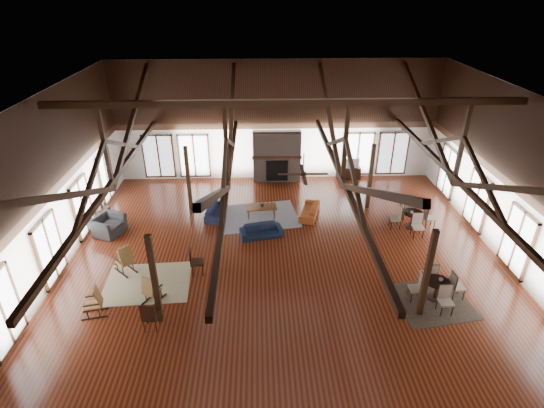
{
  "coord_description": "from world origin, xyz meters",
  "views": [
    {
      "loc": [
        -0.93,
        -13.44,
        9.21
      ],
      "look_at": [
        -0.43,
        1.0,
        1.57
      ],
      "focal_mm": 28.0,
      "sensor_mm": 36.0,
      "label": 1
    }
  ],
  "objects_px": {
    "sofa_navy_front": "(261,231)",
    "sofa_navy_left": "(216,211)",
    "sofa_orange": "(310,210)",
    "cafe_table_far": "(412,217)",
    "armchair": "(108,225)",
    "tv_console": "(348,173)",
    "coffee_table": "(261,208)",
    "cafe_table_near": "(437,286)"
  },
  "relations": [
    {
      "from": "armchair",
      "to": "sofa_navy_left",
      "type": "bearing_deg",
      "value": -49.03
    },
    {
      "from": "sofa_navy_front",
      "to": "armchair",
      "type": "bearing_deg",
      "value": 163.1
    },
    {
      "from": "cafe_table_far",
      "to": "sofa_navy_left",
      "type": "bearing_deg",
      "value": 171.22
    },
    {
      "from": "sofa_navy_front",
      "to": "cafe_table_near",
      "type": "height_order",
      "value": "cafe_table_near"
    },
    {
      "from": "cafe_table_near",
      "to": "coffee_table",
      "type": "bearing_deg",
      "value": 135.0
    },
    {
      "from": "cafe_table_far",
      "to": "sofa_orange",
      "type": "bearing_deg",
      "value": 164.24
    },
    {
      "from": "coffee_table",
      "to": "cafe_table_near",
      "type": "xyz_separation_m",
      "value": [
        5.6,
        -5.6,
        0.03
      ]
    },
    {
      "from": "sofa_navy_front",
      "to": "sofa_navy_left",
      "type": "xyz_separation_m",
      "value": [
        -1.97,
        1.76,
        -0.01
      ]
    },
    {
      "from": "cafe_table_near",
      "to": "tv_console",
      "type": "relative_size",
      "value": 1.5
    },
    {
      "from": "coffee_table",
      "to": "cafe_table_far",
      "type": "height_order",
      "value": "cafe_table_far"
    },
    {
      "from": "cafe_table_far",
      "to": "tv_console",
      "type": "relative_size",
      "value": 1.56
    },
    {
      "from": "sofa_navy_front",
      "to": "cafe_table_far",
      "type": "height_order",
      "value": "cafe_table_far"
    },
    {
      "from": "sofa_orange",
      "to": "tv_console",
      "type": "distance_m",
      "value": 4.62
    },
    {
      "from": "sofa_orange",
      "to": "cafe_table_far",
      "type": "bearing_deg",
      "value": 90.79
    },
    {
      "from": "tv_console",
      "to": "coffee_table",
      "type": "bearing_deg",
      "value": -139.41
    },
    {
      "from": "cafe_table_far",
      "to": "coffee_table",
      "type": "bearing_deg",
      "value": 169.8
    },
    {
      "from": "cafe_table_far",
      "to": "tv_console",
      "type": "distance_m",
      "value": 5.35
    },
    {
      "from": "sofa_navy_front",
      "to": "armchair",
      "type": "height_order",
      "value": "armchair"
    },
    {
      "from": "sofa_navy_left",
      "to": "armchair",
      "type": "xyz_separation_m",
      "value": [
        -4.27,
        -1.32,
        0.14
      ]
    },
    {
      "from": "sofa_orange",
      "to": "tv_console",
      "type": "xyz_separation_m",
      "value": [
        2.48,
        3.9,
        0.06
      ]
    },
    {
      "from": "sofa_navy_front",
      "to": "coffee_table",
      "type": "xyz_separation_m",
      "value": [
        0.02,
        1.61,
        0.2
      ]
    },
    {
      "from": "sofa_orange",
      "to": "cafe_table_near",
      "type": "distance_m",
      "value": 6.64
    },
    {
      "from": "sofa_orange",
      "to": "armchair",
      "type": "distance_m",
      "value": 8.47
    },
    {
      "from": "sofa_navy_front",
      "to": "sofa_navy_left",
      "type": "bearing_deg",
      "value": 125.36
    },
    {
      "from": "sofa_navy_front",
      "to": "sofa_navy_left",
      "type": "distance_m",
      "value": 2.64
    },
    {
      "from": "sofa_navy_front",
      "to": "tv_console",
      "type": "distance_m",
      "value": 7.23
    },
    {
      "from": "sofa_orange",
      "to": "tv_console",
      "type": "height_order",
      "value": "tv_console"
    },
    {
      "from": "armchair",
      "to": "cafe_table_far",
      "type": "distance_m",
      "value": 12.55
    },
    {
      "from": "coffee_table",
      "to": "cafe_table_near",
      "type": "relative_size",
      "value": 0.76
    },
    {
      "from": "cafe_table_near",
      "to": "armchair",
      "type": "bearing_deg",
      "value": 159.52
    },
    {
      "from": "cafe_table_far",
      "to": "tv_console",
      "type": "xyz_separation_m",
      "value": [
        -1.68,
        5.07,
        -0.19
      ]
    },
    {
      "from": "tv_console",
      "to": "cafe_table_far",
      "type": "bearing_deg",
      "value": -71.67
    },
    {
      "from": "tv_console",
      "to": "armchair",
      "type": "bearing_deg",
      "value": -154.78
    },
    {
      "from": "sofa_navy_front",
      "to": "cafe_table_near",
      "type": "relative_size",
      "value": 0.93
    },
    {
      "from": "sofa_navy_left",
      "to": "armchair",
      "type": "bearing_deg",
      "value": 116.99
    },
    {
      "from": "coffee_table",
      "to": "cafe_table_far",
      "type": "bearing_deg",
      "value": -15.48
    },
    {
      "from": "coffee_table",
      "to": "sofa_navy_front",
      "type": "bearing_deg",
      "value": -96.15
    },
    {
      "from": "armchair",
      "to": "tv_console",
      "type": "relative_size",
      "value": 0.97
    },
    {
      "from": "sofa_orange",
      "to": "tv_console",
      "type": "relative_size",
      "value": 1.4
    },
    {
      "from": "armchair",
      "to": "sofa_navy_front",
      "type": "bearing_deg",
      "value": -70.22
    },
    {
      "from": "sofa_navy_left",
      "to": "tv_console",
      "type": "xyz_separation_m",
      "value": [
        6.6,
        3.8,
        0.06
      ]
    },
    {
      "from": "cafe_table_near",
      "to": "sofa_navy_front",
      "type": "bearing_deg",
      "value": 144.63
    }
  ]
}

